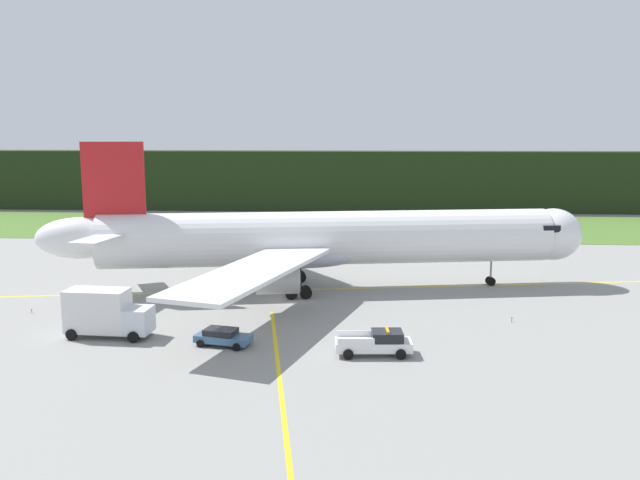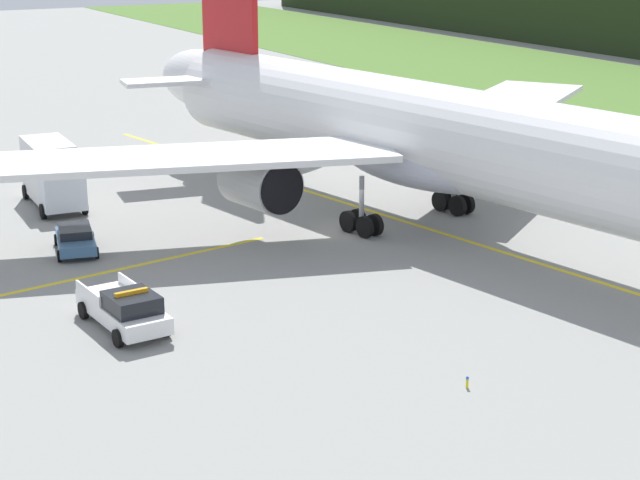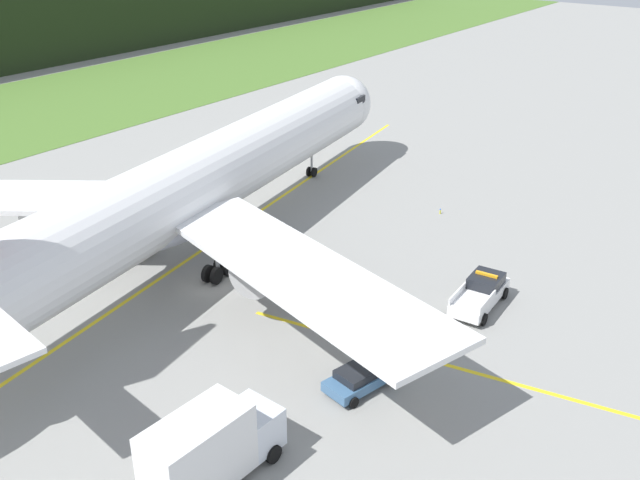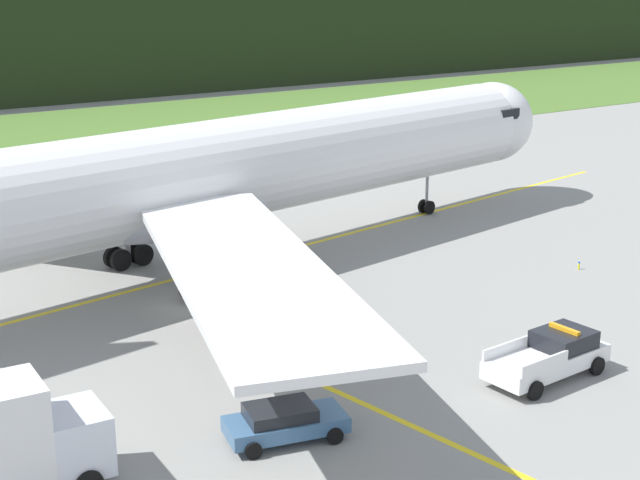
# 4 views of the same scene
# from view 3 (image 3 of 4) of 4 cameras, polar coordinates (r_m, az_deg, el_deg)

# --- Properties ---
(ground) EXTENTS (320.00, 320.00, 0.00)m
(ground) POSITION_cam_3_polar(r_m,az_deg,el_deg) (48.76, -8.25, -3.54)
(ground) COLOR gray
(taxiway_centerline_main) EXTENTS (72.04, 12.51, 0.01)m
(taxiway_centerline_main) POSITION_cam_3_polar(r_m,az_deg,el_deg) (53.81, -9.23, -0.70)
(taxiway_centerline_main) COLOR yellow
(taxiway_centerline_main) RESTS_ON ground
(taxiway_centerline_spur) EXTENTS (5.57, 31.10, 0.01)m
(taxiway_centerline_spur) POSITION_cam_3_polar(r_m,az_deg,el_deg) (40.48, 14.64, -10.84)
(taxiway_centerline_spur) COLOR yellow
(taxiway_centerline_spur) RESTS_ON ground
(airliner) EXTENTS (55.75, 46.18, 15.13)m
(airliner) POSITION_cam_3_polar(r_m,az_deg,el_deg) (51.27, -10.06, 4.22)
(airliner) COLOR silver
(airliner) RESTS_ON ground
(ops_pickup_truck) EXTENTS (5.69, 2.66, 1.94)m
(ops_pickup_truck) POSITION_cam_3_polar(r_m,az_deg,el_deg) (46.62, 12.68, -4.11)
(ops_pickup_truck) COLOR white
(ops_pickup_truck) RESTS_ON ground
(catering_truck) EXTENTS (6.83, 2.96, 4.00)m
(catering_truck) POSITION_cam_3_polar(r_m,az_deg,el_deg) (32.57, -8.81, -16.05)
(catering_truck) COLOR silver
(catering_truck) RESTS_ON ground
(staff_car) EXTENTS (4.51, 2.77, 1.30)m
(staff_car) POSITION_cam_3_polar(r_m,az_deg,el_deg) (38.44, 3.31, -10.81)
(staff_car) COLOR #3C628A
(staff_car) RESTS_ON ground
(taxiway_edge_light_east) EXTENTS (0.12, 0.12, 0.46)m
(taxiway_edge_light_east) POSITION_cam_3_polar(r_m,az_deg,el_deg) (59.86, 9.55, 2.30)
(taxiway_edge_light_east) COLOR yellow
(taxiway_edge_light_east) RESTS_ON ground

